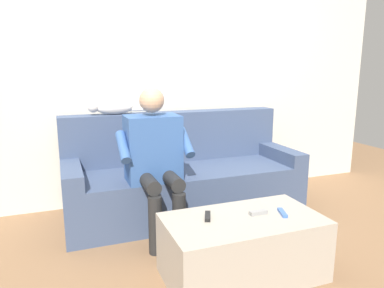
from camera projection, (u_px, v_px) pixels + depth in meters
name	position (u px, v px, depth m)	size (l,w,h in m)	color
ground_plane	(215.00, 246.00, 2.71)	(8.00, 8.00, 0.00)	#846042
back_wall	(167.00, 62.00, 3.54)	(4.91, 0.06, 2.75)	beige
couch	(182.00, 178.00, 3.34)	(2.12, 0.80, 0.91)	#3D4C6B
coffee_table	(243.00, 247.00, 2.29)	(0.99, 0.55, 0.40)	#A89E8E
person_solo_seated	(155.00, 154.00, 2.80)	(0.57, 0.56, 1.17)	#335693
cat_on_backrest	(111.00, 108.00, 3.22)	(0.55, 0.13, 0.13)	silver
remote_blue	(282.00, 213.00, 2.30)	(0.13, 0.03, 0.02)	#3860B7
remote_black	(208.00, 216.00, 2.24)	(0.13, 0.03, 0.02)	black
remote_gray	(258.00, 212.00, 2.30)	(0.12, 0.04, 0.03)	gray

